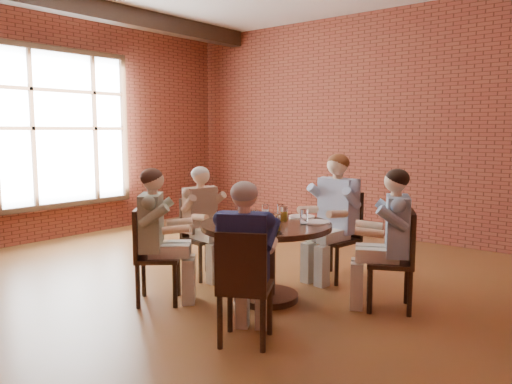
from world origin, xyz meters
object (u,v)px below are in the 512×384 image
Objects in this scene: diner_a at (390,240)px; diner_e at (245,263)px; diner_c at (203,223)px; diner_d at (158,236)px; chair_d at (150,251)px; chair_b at (339,231)px; chair_c at (200,233)px; dining_table at (266,246)px; diner_b at (334,217)px; chair_a at (399,256)px; smartphone at (276,234)px; chair_e at (243,283)px.

diner_a is 1.48m from diner_e.
diner_d reaches higher than diner_c.
chair_d is 1.29m from diner_e.
chair_b is at bearing -151.66° from diner_a.
diner_a reaches higher than chair_b.
chair_d is at bearing -155.05° from chair_c.
dining_table is 0.91× the size of diner_b.
diner_b is (-0.94, 0.47, 0.19)m from chair_a.
chair_c is 1.85m from diner_e.
diner_e reaches higher than smartphone.
diner_b is at bearing -143.49° from chair_a.
diner_c is 0.98× the size of diner_e.
chair_c is 1.56m from smartphone.
diner_a reaches higher than diner_c.
diner_a reaches higher than chair_a.
diner_d is (-0.90, -1.81, 0.12)m from chair_b.
chair_c is at bearing -22.19° from diner_d.
chair_b is at bearing 80.11° from smartphone.
smartphone is at bearing -114.60° from chair_d.
chair_a is 2.13m from diner_c.
chair_a reaches higher than chair_d.
chair_b is at bearing 82.03° from dining_table.
chair_a is at bearing -98.27° from chair_d.
diner_c is at bearing -132.31° from chair_b.
chair_d is (-0.80, -0.75, -0.04)m from dining_table.
chair_a is 2.30m from chair_d.
diner_b reaches higher than chair_a.
chair_d is at bearing -82.57° from chair_a.
chair_b is at bearing -148.02° from chair_a.
chair_a is 0.73× the size of diner_e.
diner_a reaches higher than dining_table.
chair_d is at bearing -36.42° from chair_e.
chair_c reaches higher than smartphone.
diner_a is at bearing 27.13° from dining_table.
chair_b is 1.51m from diner_c.
diner_b reaches higher than diner_d.
diner_a is 2.05m from diner_c.
smartphone is at bearing -101.55° from diner_c.
chair_b is 1.06× the size of chair_d.
chair_c is at bearing 141.77° from smartphone.
diner_e is at bearing -90.00° from chair_e.
chair_d is at bearing -82.31° from diner_a.
chair_d reaches higher than chair_c.
chair_c is 0.15m from diner_c.
chair_e is (0.35, -2.03, -0.03)m from chair_b.
dining_table is 1.37× the size of chair_a.
smartphone is (1.18, 0.39, 0.26)m from chair_d.
dining_table is 1.05m from chair_e.
diner_a reaches higher than chair_d.
diner_d is at bearing -36.43° from diner_e.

